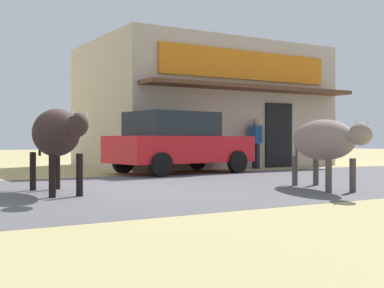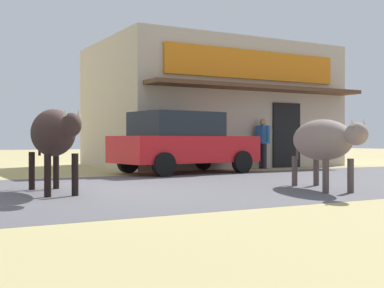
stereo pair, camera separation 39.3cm
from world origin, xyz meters
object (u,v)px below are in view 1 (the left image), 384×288
Objects in this scene: parked_hatchback_car at (178,142)px; cow_near_brown at (56,133)px; cow_far_dark at (323,140)px; pedestrian_by_shop at (256,140)px.

cow_near_brown is (-4.39, -3.61, 0.17)m from parked_hatchback_car.
parked_hatchback_car reaches higher than cow_far_dark.
parked_hatchback_car is 1.48× the size of cow_far_dark.
cow_near_brown is 1.72× the size of pedestrian_by_shop.
parked_hatchback_car is at bearing -167.33° from pedestrian_by_shop.
cow_near_brown is at bearing 158.73° from cow_far_dark.
cow_far_dark is at bearing -117.75° from pedestrian_by_shop.
parked_hatchback_car is 1.52× the size of cow_near_brown.
cow_near_brown is 4.75m from cow_far_dark.
pedestrian_by_shop reaches higher than cow_far_dark.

